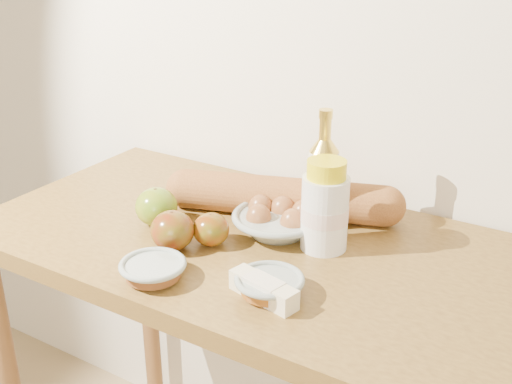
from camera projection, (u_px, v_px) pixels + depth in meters
back_wall at (343, 16)px, 1.38m from camera, size 3.50×0.02×2.60m
table at (264, 294)px, 1.33m from camera, size 1.20×0.60×0.90m
bourbon_bottle at (323, 180)px, 1.31m from camera, size 0.07×0.07×0.25m
cream_bottle at (325, 208)px, 1.23m from camera, size 0.10×0.10×0.18m
egg_bowl at (278, 220)px, 1.31m from camera, size 0.23×0.23×0.07m
baguette at (282, 197)px, 1.38m from camera, size 0.52×0.25×0.09m
apple_yellowgreen at (156, 207)px, 1.34m from camera, size 0.11×0.11×0.08m
apple_redgreen_front at (172, 230)px, 1.24m from camera, size 0.11×0.11×0.08m
apple_redgreen_right at (211, 229)px, 1.26m from camera, size 0.08×0.08×0.07m
sugar_bowl at (153, 270)px, 1.15m from camera, size 0.15×0.15×0.03m
syrup_bowl at (269, 285)px, 1.10m from camera, size 0.14×0.14×0.04m
butter_stick at (263, 290)px, 1.09m from camera, size 0.14×0.07×0.04m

